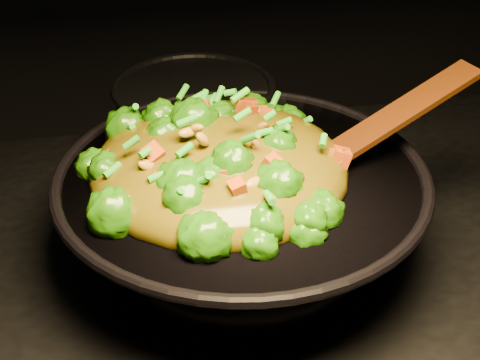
{
  "coord_description": "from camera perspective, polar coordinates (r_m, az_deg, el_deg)",
  "views": [
    {
      "loc": [
        -0.11,
        -0.62,
        1.48
      ],
      "look_at": [
        0.04,
        0.08,
        1.01
      ],
      "focal_mm": 50.0,
      "sensor_mm": 36.0,
      "label": 1
    }
  ],
  "objects": [
    {
      "name": "stir_fry",
      "position": [
        0.81,
        -1.85,
        3.96
      ],
      "size": [
        0.4,
        0.4,
        0.11
      ],
      "primitive_type": null,
      "rotation": [
        0.0,
        0.0,
        -0.3
      ],
      "color": "#216106",
      "rests_on": "wok"
    },
    {
      "name": "back_pot",
      "position": [
        1.07,
        -3.83,
        4.9
      ],
      "size": [
        0.3,
        0.3,
        0.14
      ],
      "primitive_type": "cylinder",
      "rotation": [
        0.0,
        0.0,
        0.24
      ],
      "color": "black",
      "rests_on": "stovetop"
    },
    {
      "name": "wok",
      "position": [
        0.87,
        0.14,
        -3.05
      ],
      "size": [
        0.6,
        0.6,
        0.13
      ],
      "primitive_type": null,
      "rotation": [
        0.0,
        0.0,
        0.4
      ],
      "color": "black",
      "rests_on": "stovetop"
    },
    {
      "name": "spatula",
      "position": [
        0.86,
        12.08,
        4.68
      ],
      "size": [
        0.27,
        0.1,
        0.11
      ],
      "primitive_type": "cube",
      "rotation": [
        0.0,
        -0.38,
        0.22
      ],
      "color": "#341506",
      "rests_on": "wok"
    }
  ]
}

